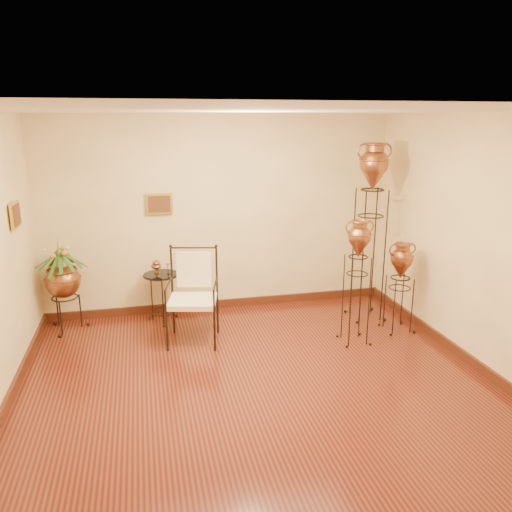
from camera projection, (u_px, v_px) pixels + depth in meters
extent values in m
plane|color=#5A2815|center=(261.00, 392.00, 5.15)|extent=(5.00, 5.00, 0.00)
cube|color=#481E10|center=(222.00, 304.00, 7.47)|extent=(5.00, 0.04, 0.12)
cube|color=#481E10|center=(0.00, 419.00, 4.60)|extent=(0.04, 5.00, 0.12)
cube|color=#481E10|center=(472.00, 362.00, 5.68)|extent=(0.04, 5.00, 0.12)
cube|color=gold|center=(159.00, 204.00, 6.86)|extent=(0.36, 0.03, 0.29)
cube|color=gold|center=(15.00, 215.00, 5.53)|extent=(0.03, 0.36, 0.29)
cube|color=#FFEEC0|center=(193.00, 301.00, 6.19)|extent=(0.68, 0.64, 0.07)
cube|color=#FFEEC0|center=(192.00, 275.00, 6.10)|extent=(0.44, 0.13, 0.46)
cylinder|color=black|center=(161.00, 274.00, 6.80)|extent=(0.47, 0.47, 0.02)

